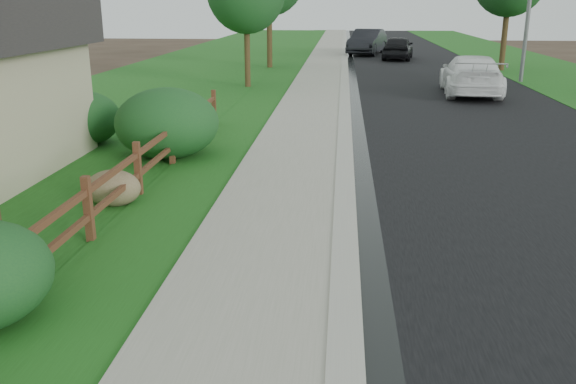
# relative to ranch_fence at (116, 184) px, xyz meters

# --- Properties ---
(road) EXTENTS (8.00, 90.00, 0.02)m
(road) POSITION_rel_ranch_fence_xyz_m (8.20, 28.60, -0.61)
(road) COLOR black
(road) RESTS_ON ground
(curb) EXTENTS (0.40, 90.00, 0.12)m
(curb) POSITION_rel_ranch_fence_xyz_m (4.00, 28.60, -0.56)
(curb) COLOR #99968B
(curb) RESTS_ON ground
(wet_gutter) EXTENTS (0.50, 90.00, 0.00)m
(wet_gutter) POSITION_rel_ranch_fence_xyz_m (4.35, 28.60, -0.60)
(wet_gutter) COLOR black
(wet_gutter) RESTS_ON road
(sidewalk) EXTENTS (2.20, 90.00, 0.10)m
(sidewalk) POSITION_rel_ranch_fence_xyz_m (2.70, 28.60, -0.57)
(sidewalk) COLOR gray
(sidewalk) RESTS_ON ground
(grass_strip) EXTENTS (1.60, 90.00, 0.06)m
(grass_strip) POSITION_rel_ranch_fence_xyz_m (0.80, 28.60, -0.59)
(grass_strip) COLOR #1C4F16
(grass_strip) RESTS_ON ground
(lawn_near) EXTENTS (9.00, 90.00, 0.04)m
(lawn_near) POSITION_rel_ranch_fence_xyz_m (-4.40, 28.60, -0.60)
(lawn_near) COLOR #1C4F16
(lawn_near) RESTS_ON ground
(verge_far) EXTENTS (6.00, 90.00, 0.04)m
(verge_far) POSITION_rel_ranch_fence_xyz_m (15.10, 28.60, -0.60)
(verge_far) COLOR #1C4F16
(verge_far) RESTS_ON ground
(ranch_fence) EXTENTS (0.12, 16.92, 1.10)m
(ranch_fence) POSITION_rel_ranch_fence_xyz_m (0.00, 0.00, 0.00)
(ranch_fence) COLOR #4C3019
(ranch_fence) RESTS_ON ground
(white_suv) EXTENTS (2.67, 5.64, 1.59)m
(white_suv) POSITION_rel_ranch_fence_xyz_m (9.10, 15.70, 0.20)
(white_suv) COLOR white
(white_suv) RESTS_ON road
(dark_car_mid) EXTENTS (2.50, 4.75, 1.54)m
(dark_car_mid) POSITION_rel_ranch_fence_xyz_m (7.47, 31.55, 0.17)
(dark_car_mid) COLOR black
(dark_car_mid) RESTS_ON road
(dark_car_far) EXTENTS (3.14, 5.65, 1.76)m
(dark_car_far) POSITION_rel_ranch_fence_xyz_m (5.60, 35.45, 0.28)
(dark_car_far) COLOR black
(dark_car_far) RESTS_ON road
(boulder) EXTENTS (1.12, 0.89, 0.69)m
(boulder) POSITION_rel_ranch_fence_xyz_m (-0.30, 0.63, -0.27)
(boulder) COLOR brown
(boulder) RESTS_ON ground
(shrub_c) EXTENTS (2.15, 2.15, 1.43)m
(shrub_c) POSITION_rel_ranch_fence_xyz_m (-2.90, 5.46, 0.10)
(shrub_c) COLOR #194820
(shrub_c) RESTS_ON ground
(shrub_d) EXTENTS (2.65, 2.65, 1.70)m
(shrub_d) POSITION_rel_ranch_fence_xyz_m (-0.30, 4.35, 0.23)
(shrub_d) COLOR #194820
(shrub_d) RESTS_ON ground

